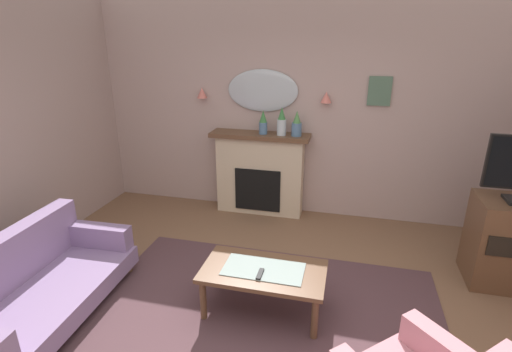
{
  "coord_description": "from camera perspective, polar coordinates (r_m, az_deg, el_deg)",
  "views": [
    {
      "loc": [
        0.63,
        -2.44,
        2.38
      ],
      "look_at": [
        -0.35,
        1.44,
        0.92
      ],
      "focal_mm": 26.76,
      "sensor_mm": 36.0,
      "label": 1
    }
  ],
  "objects": [
    {
      "name": "framed_picture",
      "position": [
        5.11,
        18.0,
        11.97
      ],
      "size": [
        0.28,
        0.03,
        0.36
      ],
      "primitive_type": "cube",
      "color": "#4C6B56"
    },
    {
      "name": "wall_mirror",
      "position": [
        5.23,
        0.99,
        12.63
      ],
      "size": [
        0.96,
        0.06,
        0.56
      ],
      "primitive_type": "ellipsoid",
      "color": "#B2BCC6"
    },
    {
      "name": "patterned_rug",
      "position": [
        3.61,
        0.58,
        -21.17
      ],
      "size": [
        3.2,
        2.4,
        0.01
      ],
      "primitive_type": "cube",
      "color": "#4C3338",
      "rests_on": "ground"
    },
    {
      "name": "coffee_table",
      "position": [
        3.52,
        1.12,
        -14.53
      ],
      "size": [
        1.1,
        0.6,
        0.45
      ],
      "color": "brown",
      "rests_on": "ground"
    },
    {
      "name": "fireplace",
      "position": [
        5.37,
        0.57,
        0.28
      ],
      "size": [
        1.36,
        0.36,
        1.16
      ],
      "color": "beige",
      "rests_on": "ground"
    },
    {
      "name": "tv_remote",
      "position": [
        3.41,
        0.6,
        -14.47
      ],
      "size": [
        0.04,
        0.16,
        0.02
      ],
      "primitive_type": "cube",
      "color": "black",
      "rests_on": "coffee_table"
    },
    {
      "name": "wall_sconce_left",
      "position": [
        5.45,
        -8.08,
        12.2
      ],
      "size": [
        0.14,
        0.14,
        0.14
      ],
      "primitive_type": "cone",
      "color": "#D17066"
    },
    {
      "name": "wall_back",
      "position": [
        5.25,
        7.1,
        9.87
      ],
      "size": [
        6.73,
        0.1,
        2.94
      ],
      "primitive_type": "cube",
      "color": "#B29993",
      "rests_on": "ground"
    },
    {
      "name": "floral_couch",
      "position": [
        4.03,
        -30.15,
        -13.77
      ],
      "size": [
        0.93,
        1.75,
        0.76
      ],
      "color": "gray",
      "rests_on": "ground"
    },
    {
      "name": "wall_sconce_right",
      "position": [
        5.07,
        10.45,
        11.5
      ],
      "size": [
        0.14,
        0.14,
        0.14
      ],
      "primitive_type": "cone",
      "color": "#D17066"
    },
    {
      "name": "floor",
      "position": [
        3.5,
        -0.26,
        -23.95
      ],
      "size": [
        6.73,
        6.28,
        0.1
      ],
      "primitive_type": "cube",
      "color": "brown",
      "rests_on": "ground"
    },
    {
      "name": "mantel_vase_right",
      "position": [
        5.07,
        3.86,
        7.96
      ],
      "size": [
        0.12,
        0.12,
        0.37
      ],
      "color": "silver",
      "rests_on": "fireplace"
    },
    {
      "name": "mantel_vase_centre",
      "position": [
        5.05,
        6.1,
        7.56
      ],
      "size": [
        0.13,
        0.13,
        0.33
      ],
      "color": "#4C7093",
      "rests_on": "fireplace"
    },
    {
      "name": "mantel_vase_left",
      "position": [
        5.13,
        1.08,
        7.96
      ],
      "size": [
        0.11,
        0.11,
        0.32
      ],
      "color": "#4C7093",
      "rests_on": "fireplace"
    }
  ]
}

